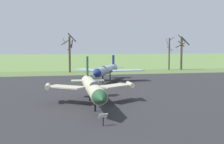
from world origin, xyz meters
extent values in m
cube|color=#28282B|center=(0.00, 17.09, 0.03)|extent=(88.58, 56.97, 0.05)
cube|color=#546B39|center=(0.00, 51.57, 0.03)|extent=(148.58, 12.00, 0.06)
cylinder|color=#B7B293|center=(1.43, 14.91, 1.81)|extent=(1.71, 10.99, 1.26)
cone|color=#234C2D|center=(1.18, 8.78, 1.81)|extent=(1.21, 1.36, 1.16)
cylinder|color=black|center=(1.67, 20.63, 1.81)|extent=(0.91, 0.73, 0.88)
ellipsoid|color=#19232D|center=(1.34, 12.67, 2.16)|extent=(0.93, 1.75, 0.87)
cube|color=#B7B293|center=(-0.92, 16.44, 1.72)|extent=(3.85, 3.51, 0.12)
cube|color=#B7B293|center=(3.90, 16.24, 1.72)|extent=(3.90, 3.36, 0.12)
cylinder|color=#B7B293|center=(-2.67, 17.14, 1.72)|extent=(0.55, 2.04, 0.47)
cylinder|color=#B7B293|center=(5.71, 16.80, 1.72)|extent=(0.55, 2.04, 0.47)
cube|color=#234C2D|center=(1.64, 19.96, 3.52)|extent=(0.20, 1.21, 2.15)
cube|color=#B7B293|center=(0.61, 19.83, 1.91)|extent=(1.60, 1.24, 0.12)
cube|color=#B7B293|center=(2.66, 19.75, 1.91)|extent=(1.60, 1.24, 0.12)
cylinder|color=black|center=(1.34, 12.50, 0.59)|extent=(0.17, 0.17, 1.18)
cylinder|color=black|center=(1.53, 17.32, 0.59)|extent=(0.17, 0.17, 1.18)
cylinder|color=black|center=(1.18, 7.93, 0.32)|extent=(0.08, 0.08, 0.64)
cube|color=white|center=(1.18, 7.93, 0.78)|extent=(0.64, 0.32, 0.32)
cylinder|color=#8EA3B2|center=(6.64, 33.96, 1.95)|extent=(6.17, 11.31, 1.36)
cone|color=navy|center=(3.83, 27.82, 1.95)|extent=(1.84, 2.06, 1.25)
cylinder|color=black|center=(9.22, 39.58, 1.95)|extent=(1.18, 1.08, 0.95)
ellipsoid|color=#19232D|center=(5.74, 32.00, 2.33)|extent=(0.90, 1.70, 0.85)
cube|color=#8EA3B2|center=(4.16, 36.40, 1.85)|extent=(5.13, 5.61, 0.13)
cube|color=#8EA3B2|center=(10.11, 33.67, 1.85)|extent=(5.30, 2.71, 0.13)
cube|color=navy|center=(8.91, 38.91, 3.46)|extent=(0.70, 1.28, 1.65)
cube|color=#8EA3B2|center=(7.91, 39.18, 2.06)|extent=(1.89, 1.78, 0.13)
cube|color=#8EA3B2|center=(9.77, 38.33, 2.06)|extent=(1.89, 1.78, 0.13)
cylinder|color=black|center=(5.56, 31.60, 0.64)|extent=(0.18, 0.18, 1.27)
cylinder|color=black|center=(7.73, 36.33, 0.64)|extent=(0.18, 0.18, 1.27)
cylinder|color=black|center=(3.76, 26.37, 0.29)|extent=(0.08, 0.08, 0.58)
cube|color=white|center=(3.76, 26.37, 0.73)|extent=(0.49, 0.22, 0.33)
cylinder|color=#42382D|center=(1.84, 53.04, 4.14)|extent=(0.48, 0.48, 8.28)
cylinder|color=#42382D|center=(1.09, 54.05, 7.04)|extent=(2.21, 1.72, 1.40)
cylinder|color=#42382D|center=(2.35, 52.15, 8.01)|extent=(2.05, 1.31, 1.98)
cylinder|color=#42382D|center=(1.90, 53.48, 5.78)|extent=(1.09, 0.35, 1.51)
cylinder|color=#42382D|center=(0.62, 52.91, 7.23)|extent=(0.47, 2.54, 1.36)
cylinder|color=#42382D|center=(2.40, 53.12, 6.57)|extent=(0.44, 1.35, 1.97)
cylinder|color=#42382D|center=(27.38, 55.47, 4.13)|extent=(0.37, 0.37, 8.27)
cylinder|color=#42382D|center=(28.05, 55.80, 7.98)|extent=(0.81, 1.47, 1.06)
cylinder|color=#42382D|center=(26.78, 55.53, 7.22)|extent=(0.26, 1.34, 1.85)
cylinder|color=#42382D|center=(27.22, 54.80, 5.48)|extent=(1.47, 0.48, 1.12)
cylinder|color=#42382D|center=(30.57, 55.03, 4.09)|extent=(0.53, 0.53, 8.18)
cylinder|color=#42382D|center=(30.15, 54.30, 8.17)|extent=(1.69, 1.11, 1.94)
cylinder|color=#42382D|center=(30.19, 54.40, 6.76)|extent=(1.57, 1.11, 1.56)
cylinder|color=#42382D|center=(30.91, 53.76, 7.51)|extent=(2.78, 1.00, 2.31)
cylinder|color=#42382D|center=(30.80, 56.22, 6.44)|extent=(2.53, 0.71, 1.43)
camera|label=1|loc=(-2.27, -10.54, 5.38)|focal=44.15mm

